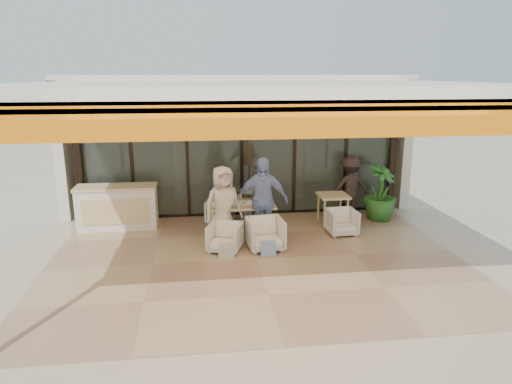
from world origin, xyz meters
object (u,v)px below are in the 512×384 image
(diner_periwinkle, at_px, (262,200))
(chair_far_right, at_px, (254,207))
(standing_woman, at_px, (350,187))
(diner_navy, at_px, (221,198))
(side_table, at_px, (333,199))
(side_chair, at_px, (342,221))
(chair_near_right, at_px, (265,233))
(chair_near_left, at_px, (225,236))
(diner_cream, at_px, (223,205))
(host_counter, at_px, (117,207))
(dining_table, at_px, (240,206))
(chair_far_left, at_px, (220,210))
(diner_grey, at_px, (257,193))
(potted_palm, at_px, (381,193))

(diner_periwinkle, bearing_deg, chair_far_right, 100.42)
(diner_periwinkle, height_order, standing_woman, diner_periwinkle)
(diner_navy, relative_size, side_table, 2.02)
(side_chair, distance_m, standing_woman, 1.49)
(chair_near_right, height_order, side_chair, chair_near_right)
(chair_near_left, relative_size, diner_cream, 0.39)
(chair_far_right, bearing_deg, host_counter, 8.03)
(dining_table, relative_size, diner_cream, 0.89)
(standing_woman, bearing_deg, chair_near_right, 39.49)
(host_counter, height_order, dining_table, host_counter)
(chair_near_right, relative_size, side_table, 0.99)
(dining_table, relative_size, chair_far_left, 2.32)
(dining_table, distance_m, side_table, 2.33)
(chair_far_right, distance_m, diner_navy, 1.05)
(standing_woman, bearing_deg, diner_grey, 13.81)
(host_counter, height_order, chair_far_right, host_counter)
(host_counter, relative_size, side_table, 2.48)
(chair_far_right, relative_size, potted_palm, 0.51)
(chair_near_right, bearing_deg, dining_table, 108.58)
(chair_far_right, xyz_separation_m, side_table, (1.85, -0.47, 0.28))
(chair_far_left, bearing_deg, side_table, -172.58)
(chair_near_right, relative_size, diner_navy, 0.49)
(dining_table, xyz_separation_m, potted_palm, (3.54, 0.64, 0.02))
(chair_near_left, relative_size, chair_near_right, 0.89)
(chair_far_left, relative_size, standing_woman, 0.41)
(chair_far_right, distance_m, diner_grey, 0.70)
(dining_table, distance_m, chair_far_right, 1.09)
(diner_periwinkle, relative_size, potted_palm, 1.31)
(diner_cream, relative_size, potted_palm, 1.19)
(chair_far_left, height_order, diner_periwinkle, diner_periwinkle)
(chair_near_right, height_order, diner_periwinkle, diner_periwinkle)
(side_chair, bearing_deg, chair_near_left, -168.47)
(diner_grey, distance_m, side_table, 1.86)
(potted_palm, bearing_deg, diner_navy, -177.15)
(chair_near_left, distance_m, standing_woman, 3.86)
(chair_near_left, bearing_deg, diner_navy, 109.73)
(side_table, bearing_deg, chair_near_left, -151.93)
(side_chair, bearing_deg, side_table, 87.25)
(chair_far_right, bearing_deg, diner_grey, 95.31)
(diner_grey, distance_m, standing_woman, 2.52)
(chair_far_left, xyz_separation_m, standing_woman, (3.29, 0.08, 0.46))
(chair_near_right, bearing_deg, host_counter, 146.18)
(chair_far_right, bearing_deg, chair_far_left, 5.31)
(side_table, height_order, side_chair, side_table)
(diner_navy, bearing_deg, chair_far_left, -80.19)
(standing_woman, bearing_deg, diner_navy, 10.51)
(chair_near_right, xyz_separation_m, diner_periwinkle, (-0.00, 0.50, 0.56))
(dining_table, distance_m, side_chair, 2.32)
(dining_table, distance_m, diner_grey, 0.64)
(chair_far_right, xyz_separation_m, diner_grey, (0.00, -0.50, 0.49))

